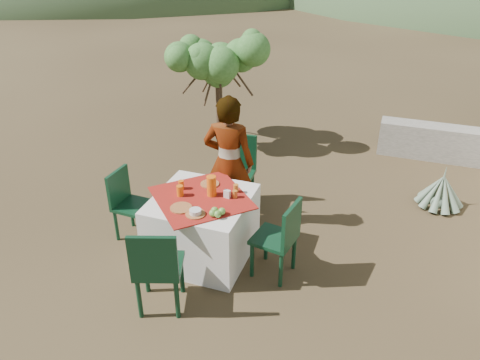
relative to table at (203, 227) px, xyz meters
name	(u,v)px	position (x,y,z in m)	size (l,w,h in m)	color
ground	(158,235)	(-0.67, 0.16, -0.38)	(160.00, 160.00, 0.00)	#312516
table	(203,227)	(0.00, 0.00, 0.00)	(1.30, 1.30, 0.76)	white
chair_far	(237,168)	(-0.01, 1.16, 0.16)	(0.48, 0.48, 0.98)	black
chair_near	(157,267)	(-0.04, -0.95, 0.15)	(0.56, 0.56, 0.96)	black
chair_left	(128,201)	(-0.99, 0.07, 0.09)	(0.41, 0.41, 0.85)	black
chair_right	(281,236)	(0.91, -0.05, 0.12)	(0.48, 0.48, 0.90)	black
person	(229,163)	(0.05, 0.72, 0.46)	(0.61, 0.40, 1.68)	#8C6651
shrub_tree	(223,66)	(-0.88, 2.93, 0.97)	(1.45, 1.42, 1.71)	#453022
agave	(441,191)	(2.56, 2.03, -0.16)	(0.62, 0.61, 0.66)	slate
stone_wall	(465,146)	(2.93, 3.56, -0.10)	(2.60, 0.35, 0.55)	gray
plate_far	(210,184)	(-0.02, 0.29, 0.39)	(0.21, 0.21, 0.01)	brown
plate_near	(181,208)	(-0.10, -0.28, 0.39)	(0.23, 0.23, 0.01)	brown
glass_far	(181,185)	(-0.28, 0.09, 0.43)	(0.06, 0.06, 0.10)	orange
glass_near	(180,191)	(-0.23, -0.04, 0.44)	(0.07, 0.07, 0.12)	orange
juice_pitcher	(212,186)	(0.09, 0.08, 0.50)	(0.10, 0.10, 0.23)	orange
bowl_plate	(195,214)	(0.08, -0.33, 0.39)	(0.21, 0.21, 0.01)	brown
white_bowl	(195,212)	(0.08, -0.33, 0.42)	(0.12, 0.12, 0.05)	silver
jar_left	(235,194)	(0.34, 0.12, 0.42)	(0.05, 0.05, 0.08)	#C36B22
jar_right	(236,188)	(0.31, 0.23, 0.43)	(0.06, 0.06, 0.09)	#C36B22
napkin_holder	(227,194)	(0.27, 0.09, 0.43)	(0.07, 0.04, 0.09)	silver
fruit_cluster	(217,212)	(0.29, -0.27, 0.42)	(0.15, 0.14, 0.07)	#649C39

